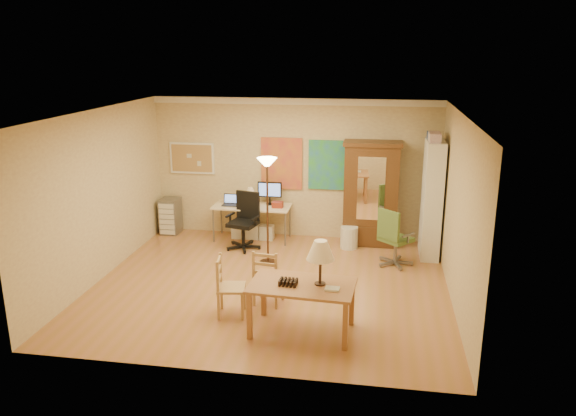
% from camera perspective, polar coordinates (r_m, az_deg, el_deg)
% --- Properties ---
extents(floor, '(5.50, 5.50, 0.00)m').
position_cam_1_polar(floor, '(8.92, -1.80, -7.85)').
color(floor, '#A7713B').
rests_on(floor, ground).
extents(crown_molding, '(5.50, 0.08, 0.12)m').
position_cam_1_polar(crown_molding, '(10.63, 0.67, 10.78)').
color(crown_molding, white).
rests_on(crown_molding, floor).
extents(corkboard, '(0.90, 0.04, 0.62)m').
position_cam_1_polar(corkboard, '(11.29, -9.72, 5.02)').
color(corkboard, '#AE8152').
rests_on(corkboard, floor).
extents(art_panel_left, '(0.80, 0.04, 1.00)m').
position_cam_1_polar(art_panel_left, '(10.85, -0.65, 4.54)').
color(art_panel_left, gold).
rests_on(art_panel_left, floor).
extents(art_panel_right, '(0.75, 0.04, 0.95)m').
position_cam_1_polar(art_panel_right, '(10.74, 4.10, 4.37)').
color(art_panel_right, teal).
rests_on(art_panel_right, floor).
extents(dining_table, '(1.40, 0.90, 1.27)m').
position_cam_1_polar(dining_table, '(7.24, 2.12, -6.81)').
color(dining_table, brown).
rests_on(dining_table, floor).
extents(ladder_chair_back, '(0.43, 0.42, 0.84)m').
position_cam_1_polar(ladder_chair_back, '(8.17, -2.06, -7.18)').
color(ladder_chair_back, tan).
rests_on(ladder_chair_back, floor).
extents(ladder_chair_left, '(0.43, 0.45, 0.85)m').
position_cam_1_polar(ladder_chair_left, '(7.89, -5.99, -8.09)').
color(ladder_chair_left, tan).
rests_on(ladder_chair_left, floor).
extents(torchiere_lamp, '(0.34, 0.34, 1.85)m').
position_cam_1_polar(torchiere_lamp, '(9.37, -2.13, 2.91)').
color(torchiere_lamp, '#42291A').
rests_on(torchiere_lamp, floor).
extents(computer_desk, '(1.49, 0.65, 1.13)m').
position_cam_1_polar(computer_desk, '(10.90, -3.49, -1.06)').
color(computer_desk, beige).
rests_on(computer_desk, floor).
extents(office_chair_black, '(0.65, 0.65, 1.05)m').
position_cam_1_polar(office_chair_black, '(10.45, -4.49, -2.61)').
color(office_chair_black, black).
rests_on(office_chair_black, floor).
extents(office_chair_green, '(0.65, 0.65, 1.01)m').
position_cam_1_polar(office_chair_green, '(9.78, 10.72, -4.25)').
color(office_chair_green, slate).
rests_on(office_chair_green, floor).
extents(drawer_cart, '(0.36, 0.43, 0.71)m').
position_cam_1_polar(drawer_cart, '(11.48, -11.86, -0.80)').
color(drawer_cart, slate).
rests_on(drawer_cart, floor).
extents(armoire, '(1.07, 0.51, 1.96)m').
position_cam_1_polar(armoire, '(10.61, 8.40, 0.78)').
color(armoire, '#3E2611').
rests_on(armoire, floor).
extents(bookshelf, '(0.31, 0.83, 2.08)m').
position_cam_1_polar(bookshelf, '(10.18, 14.38, 0.85)').
color(bookshelf, white).
rests_on(bookshelf, floor).
extents(wastebin, '(0.33, 0.33, 0.41)m').
position_cam_1_polar(wastebin, '(10.51, 6.22, -3.00)').
color(wastebin, silver).
rests_on(wastebin, floor).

